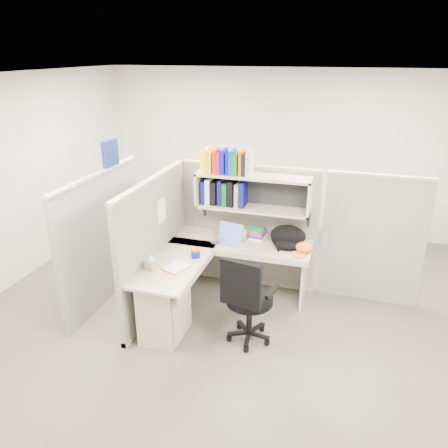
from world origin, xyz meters
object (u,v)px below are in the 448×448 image
(backpack, at_px, (287,237))
(task_chair, at_px, (248,313))
(laptop, at_px, (227,234))
(snack_canister, at_px, (196,253))
(desk, at_px, (187,291))

(backpack, height_order, task_chair, task_chair)
(laptop, relative_size, snack_canister, 2.99)
(laptop, xyz_separation_m, snack_canister, (-0.23, -0.49, -0.06))
(laptop, distance_m, task_chair, 1.12)
(laptop, bearing_deg, task_chair, -49.15)
(desk, height_order, snack_canister, snack_canister)
(laptop, height_order, backpack, backpack)
(desk, distance_m, task_chair, 0.75)
(desk, bearing_deg, snack_canister, 87.34)
(snack_canister, bearing_deg, task_chair, -29.04)
(snack_canister, relative_size, task_chair, 0.10)
(desk, relative_size, snack_canister, 16.12)
(desk, distance_m, backpack, 1.36)
(laptop, bearing_deg, desk, -95.87)
(laptop, distance_m, backpack, 0.74)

